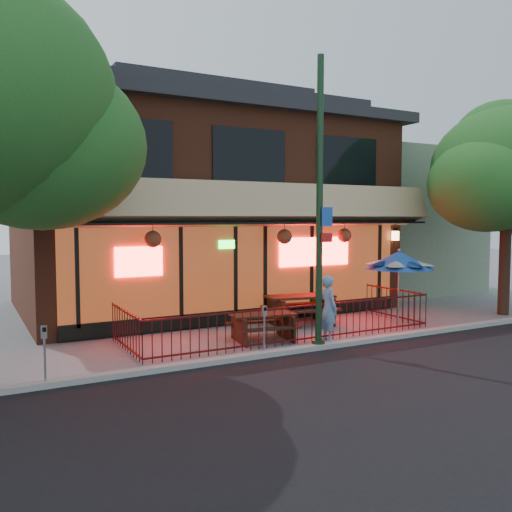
% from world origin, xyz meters
% --- Properties ---
extents(ground, '(80.00, 80.00, 0.00)m').
position_xyz_m(ground, '(0.00, 0.00, 0.00)').
color(ground, gray).
rests_on(ground, ground).
extents(curb, '(80.00, 0.25, 0.12)m').
position_xyz_m(curb, '(0.00, -0.50, 0.06)').
color(curb, '#999993').
rests_on(curb, ground).
extents(restaurant_building, '(12.96, 9.49, 8.05)m').
position_xyz_m(restaurant_building, '(0.00, 7.11, 4.13)').
color(restaurant_building, brown).
rests_on(restaurant_building, ground).
extents(neighbor_building, '(6.00, 7.00, 6.00)m').
position_xyz_m(neighbor_building, '(9.00, 7.70, 3.00)').
color(neighbor_building, gray).
rests_on(neighbor_building, ground).
extents(patio_fence, '(8.44, 2.62, 1.00)m').
position_xyz_m(patio_fence, '(0.00, 0.50, 0.63)').
color(patio_fence, '#430E0E').
rests_on(patio_fence, ground).
extents(street_light, '(0.43, 0.32, 7.00)m').
position_xyz_m(street_light, '(0.00, -0.40, 3.15)').
color(street_light, '#16311B').
rests_on(street_light, ground).
extents(street_tree_right, '(4.80, 4.80, 7.02)m').
position_xyz_m(street_tree_right, '(8.04, 0.59, 4.96)').
color(street_tree_right, black).
rests_on(street_tree_right, ground).
extents(picnic_table_left, '(1.83, 1.50, 0.71)m').
position_xyz_m(picnic_table_left, '(-0.80, 0.95, 0.46)').
color(picnic_table_left, '#311D12').
rests_on(picnic_table_left, ground).
extents(picnic_table_right, '(2.25, 1.85, 0.87)m').
position_xyz_m(picnic_table_right, '(1.24, 2.33, 0.57)').
color(picnic_table_right, '#322011').
rests_on(picnic_table_right, ground).
extents(patio_umbrella, '(2.00, 1.99, 2.28)m').
position_xyz_m(patio_umbrella, '(3.60, 0.70, 1.95)').
color(patio_umbrella, gray).
rests_on(patio_umbrella, ground).
extents(pedestrian, '(0.44, 0.64, 1.70)m').
position_xyz_m(pedestrian, '(0.66, 0.10, 0.85)').
color(pedestrian, '#6194C3').
rests_on(pedestrian, ground).
extents(parking_meter_near, '(0.11, 0.10, 1.16)m').
position_xyz_m(parking_meter_near, '(-1.51, -0.40, 0.79)').
color(parking_meter_near, gray).
rests_on(parking_meter_near, ground).
extents(parking_meter_far, '(0.12, 0.11, 1.17)m').
position_xyz_m(parking_meter_far, '(-6.26, -0.48, 0.80)').
color(parking_meter_far, gray).
rests_on(parking_meter_far, ground).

